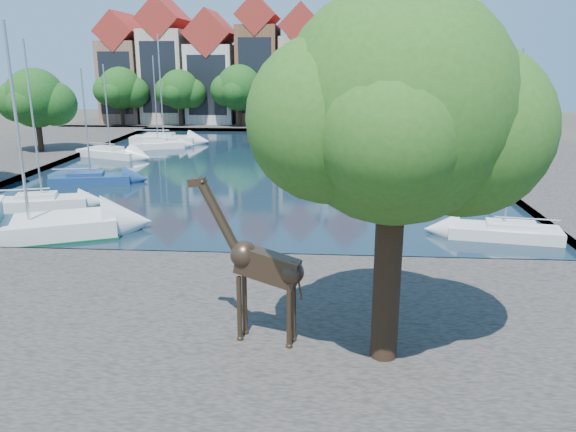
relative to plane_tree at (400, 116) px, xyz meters
The scene contains 30 objects.
ground 14.07m from the plane_tree, 130.22° to the left, with size 160.00×160.00×0.00m, color #38332B.
water_basin 34.72m from the plane_tree, 102.99° to the left, with size 38.00×50.00×0.08m, color black.
near_quay 10.82m from the plane_tree, 165.24° to the left, with size 50.00×14.00×0.50m, color #48413E.
far_quay 65.87m from the plane_tree, 96.68° to the left, with size 60.00×16.00×0.50m, color #48413E.
right_quay 38.04m from the plane_tree, 62.22° to the left, with size 14.00×52.00×0.50m, color #48413E.
plane_tree is the anchor object (origin of this frame).
townhouse_west_end 71.84m from the plane_tree, 115.22° to the left, with size 5.44×9.18×14.93m.
townhouse_west_mid 69.50m from the plane_tree, 110.74° to the left, with size 5.94×9.18×16.79m.
townhouse_west_inner 67.47m from the plane_tree, 105.57° to the left, with size 6.43×9.18×15.15m.
townhouse_center 66.03m from the plane_tree, 100.13° to the left, with size 5.44×9.18×16.93m.
townhouse_east_inner 65.24m from the plane_tree, 94.94° to the left, with size 5.94×9.18×15.79m.
townhouse_east_mid 65.00m from the plane_tree, 89.22° to the left, with size 6.43×9.18×16.65m.
townhouse_east_end 65.41m from the plane_tree, 83.52° to the left, with size 5.44×9.18×14.43m.
far_tree_far_west 66.46m from the plane_tree, 116.38° to the left, with size 7.28×5.60×7.68m.
far_tree_west 63.33m from the plane_tree, 109.89° to the left, with size 6.76×5.20×7.36m.
far_tree_mid_west 61.06m from the plane_tree, 102.79° to the left, with size 7.80×6.00×8.00m.
far_tree_mid_east 59.81m from the plane_tree, 95.30° to the left, with size 7.02×5.40×7.52m.
far_tree_east 59.60m from the plane_tree, 87.60° to the left, with size 7.54×5.80×7.84m.
far_tree_far_east 60.47m from the plane_tree, 80.01° to the left, with size 6.76×5.20×7.36m.
side_tree_left_far 47.38m from the plane_tree, 128.58° to the left, with size 7.28×5.60×7.88m.
giraffe_statue 6.14m from the plane_tree, 169.05° to the left, with size 3.59×1.19×5.16m.
sailboat_left_a 27.23m from the plane_tree, 138.23° to the left, with size 5.64×3.34×10.19m.
sailboat_left_b 32.51m from the plane_tree, 128.19° to the left, with size 6.14×3.31×8.43m.
sailboat_left_c 43.66m from the plane_tree, 121.67° to the left, with size 6.95×4.55×8.60m.
sailboat_left_d 47.08m from the plane_tree, 114.93° to the left, with size 5.59×3.61×9.40m.
sailboat_left_e 50.45m from the plane_tree, 113.65° to the left, with size 7.09×2.48×11.65m.
sailboat_right_a 16.88m from the plane_tree, 61.16° to the left, with size 5.90×2.88×9.55m.
sailboat_right_b 31.67m from the plane_tree, 76.16° to the left, with size 7.72×4.03×11.07m.
sailboat_right_c 40.19m from the plane_tree, 83.64° to the left, with size 6.76×2.99×9.83m.
sailboat_right_d 52.76m from the plane_tree, 85.19° to the left, with size 6.06×2.96×9.54m.
Camera 1 is at (5.69, -24.34, 9.13)m, focal length 35.00 mm.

